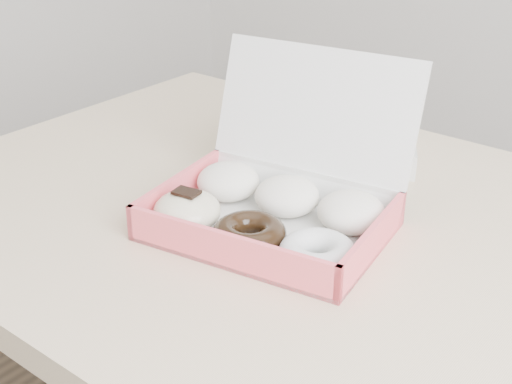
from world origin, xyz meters
The scene contains 3 objects.
table centered at (0.00, 0.00, 0.67)m, with size 1.20×0.80×0.75m.
donut_box centered at (-0.03, -0.04, 0.78)m, with size 0.33×0.32×0.21m.
newspapers centered at (-0.11, 0.22, 0.77)m, with size 0.25×0.20×0.04m, color silver.
Camera 1 is at (0.47, -0.71, 1.21)m, focal length 50.00 mm.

